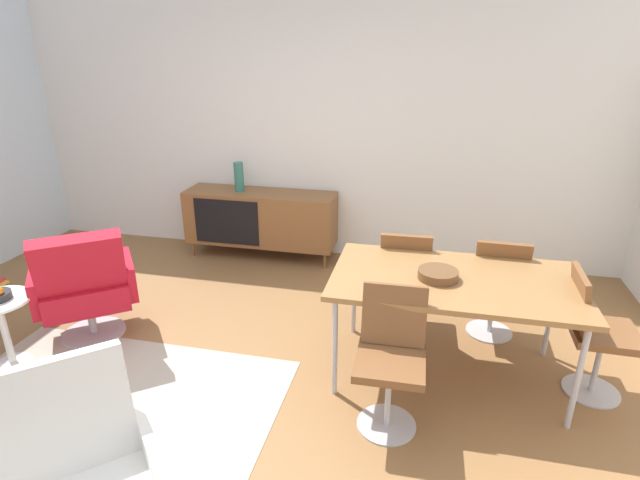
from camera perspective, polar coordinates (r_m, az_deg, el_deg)
name	(u,v)px	position (r m, az deg, el deg)	size (l,w,h in m)	color
ground_plane	(223,396)	(3.48, -11.08, -17.23)	(8.32, 8.32, 0.00)	olive
wall_back	(314,124)	(5.25, -0.68, 13.21)	(6.80, 0.12, 2.80)	white
sideboard	(261,218)	(5.34, -6.86, 2.59)	(1.60, 0.45, 0.72)	brown
vase_cobalt	(239,177)	(5.29, -9.32, 7.19)	(0.10, 0.10, 0.31)	#337266
dining_table	(454,284)	(3.38, 15.21, -4.87)	(1.60, 0.90, 0.74)	olive
wooden_bowl_on_table	(438,274)	(3.31, 13.43, -3.88)	(0.26, 0.26, 0.06)	brown
dining_chair_far_end	(595,330)	(3.65, 29.06, -9.01)	(0.43, 0.41, 0.86)	brown
dining_chair_back_right	(497,283)	(4.02, 19.68, -4.69)	(0.41, 0.43, 0.86)	brown
dining_chair_front_left	(391,354)	(3.00, 8.18, -12.89)	(0.41, 0.43, 0.86)	brown
dining_chair_back_left	(404,274)	(3.98, 9.70, -3.91)	(0.41, 0.44, 0.86)	brown
lounge_chair_red	(85,285)	(4.17, -25.48, -4.65)	(0.91, 0.90, 0.95)	red
side_table_round	(3,324)	(4.19, -32.68, -8.17)	(0.44, 0.44, 0.52)	white
area_rug	(93,418)	(3.55, -24.66, -18.17)	(2.20, 1.70, 0.01)	#B7AD99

